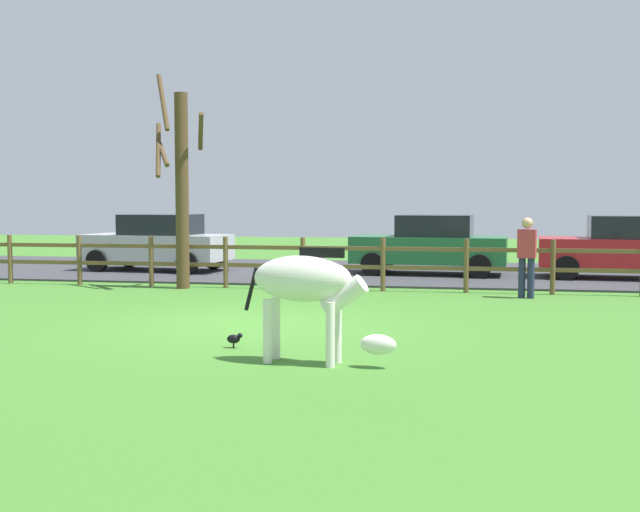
% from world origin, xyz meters
% --- Properties ---
extents(ground_plane, '(60.00, 60.00, 0.00)m').
position_xyz_m(ground_plane, '(0.00, 0.00, 0.00)').
color(ground_plane, '#3D7528').
extents(parking_asphalt, '(28.00, 7.40, 0.05)m').
position_xyz_m(parking_asphalt, '(0.00, 9.30, 0.03)').
color(parking_asphalt, '#38383D').
rests_on(parking_asphalt, ground_plane).
extents(paddock_fence, '(21.62, 0.11, 1.16)m').
position_xyz_m(paddock_fence, '(-0.25, 5.00, 0.66)').
color(paddock_fence, brown).
rests_on(paddock_fence, ground_plane).
extents(bare_tree, '(1.33, 1.31, 4.82)m').
position_xyz_m(bare_tree, '(-2.99, 4.71, 2.36)').
color(bare_tree, '#513A23').
rests_on(bare_tree, ground_plane).
extents(zebra, '(1.93, 0.64, 1.41)m').
position_xyz_m(zebra, '(1.45, -2.79, 0.93)').
color(zebra, white).
rests_on(zebra, ground_plane).
extents(crow_on_grass, '(0.21, 0.10, 0.20)m').
position_xyz_m(crow_on_grass, '(0.27, -1.99, 0.13)').
color(crow_on_grass, black).
rests_on(crow_on_grass, ground_plane).
extents(parked_car_green, '(4.11, 2.11, 1.56)m').
position_xyz_m(parked_car_green, '(2.42, 8.69, 0.84)').
color(parked_car_green, '#236B38').
rests_on(parked_car_green, parking_asphalt).
extents(parked_car_red, '(4.13, 2.14, 1.56)m').
position_xyz_m(parked_car_red, '(7.20, 8.40, 0.84)').
color(parked_car_red, red).
rests_on(parked_car_red, parking_asphalt).
extents(parked_car_silver, '(4.15, 2.21, 1.56)m').
position_xyz_m(parked_car_silver, '(-5.07, 8.44, 0.84)').
color(parked_car_silver, '#B7BABF').
rests_on(parked_car_silver, parking_asphalt).
extents(visitor_near_fence, '(0.40, 0.29, 1.64)m').
position_xyz_m(visitor_near_fence, '(4.54, 4.28, 0.91)').
color(visitor_near_fence, '#232847').
rests_on(visitor_near_fence, ground_plane).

